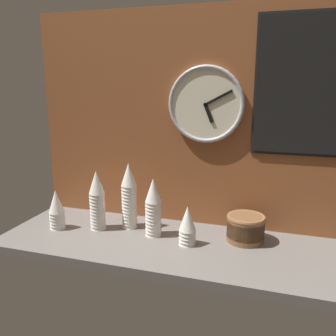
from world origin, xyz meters
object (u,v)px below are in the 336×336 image
object	(u,v)px
cup_stack_center	(153,207)
cup_stack_left	(97,200)
cup_stack_far_left	(57,209)
bowl_stack_right	(246,227)
cup_stack_center_right	(187,225)
menu_board	(309,86)
wall_clock	(206,104)
cup_stack_center_left	(129,196)

from	to	relation	value
cup_stack_center	cup_stack_left	bearing A→B (deg)	-178.28
cup_stack_far_left	bowl_stack_right	bearing A→B (deg)	8.41
cup_stack_center_right	menu_board	bearing A→B (deg)	28.57
bowl_stack_right	wall_clock	size ratio (longest dim) A/B	0.48
cup_stack_far_left	cup_stack_left	bearing A→B (deg)	16.24
cup_stack_center_right	cup_stack_center	size ratio (longest dim) A/B	0.65
cup_stack_center_right	menu_board	world-z (taller)	menu_board
cup_stack_center_right	cup_stack_center	world-z (taller)	cup_stack_center
cup_stack_center_right	menu_board	size ratio (longest dim) A/B	0.29
cup_stack_left	cup_stack_center_right	world-z (taller)	cup_stack_left
cup_stack_far_left	cup_stack_center_left	distance (cm)	36.22
cup_stack_far_left	cup_stack_center_right	bearing A→B (deg)	1.49
cup_stack_center_left	bowl_stack_right	world-z (taller)	cup_stack_center_left
cup_stack_center_right	wall_clock	size ratio (longest dim) A/B	0.49
cup_stack_center	bowl_stack_right	world-z (taller)	cup_stack_center
cup_stack_center	bowl_stack_right	distance (cm)	43.12
cup_stack_left	cup_stack_center_left	world-z (taller)	cup_stack_center_left
cup_stack_left	menu_board	bearing A→B (deg)	12.95
cup_stack_far_left	cup_stack_center	bearing A→B (deg)	7.73
cup_stack_center_left	menu_board	world-z (taller)	menu_board
cup_stack_center_left	cup_stack_center	bearing A→B (deg)	-21.60
wall_clock	cup_stack_far_left	bearing A→B (deg)	-158.90
cup_stack_far_left	cup_stack_center_left	xyz separation A→B (cm)	(33.43, 12.30, 6.56)
bowl_stack_right	menu_board	world-z (taller)	menu_board
cup_stack_left	cup_stack_center	size ratio (longest dim) A/B	1.06
cup_stack_center	wall_clock	size ratio (longest dim) A/B	0.77
cup_stack_center_left	bowl_stack_right	bearing A→B (deg)	1.01
cup_stack_center_right	bowl_stack_right	bearing A→B (deg)	25.57
cup_stack_left	bowl_stack_right	bearing A→B (deg)	6.18
cup_stack_center_right	cup_stack_far_left	bearing A→B (deg)	-178.51
wall_clock	cup_stack_center_right	bearing A→B (deg)	-94.46
cup_stack_far_left	cup_stack_center_left	world-z (taller)	cup_stack_center_left
wall_clock	cup_stack_left	bearing A→B (deg)	-157.02
cup_stack_left	cup_stack_far_left	bearing A→B (deg)	-163.76
cup_stack_center	menu_board	bearing A→B (deg)	17.71
cup_stack_far_left	menu_board	distance (cm)	129.66
cup_stack_far_left	cup_stack_center_left	size ratio (longest dim) A/B	0.60
cup_stack_center_right	wall_clock	xyz separation A→B (cm)	(1.90, 24.40, 51.31)
wall_clock	menu_board	world-z (taller)	menu_board
cup_stack_center_left	wall_clock	xyz separation A→B (cm)	(34.21, 13.80, 43.92)
cup_stack_center_right	cup_stack_left	bearing A→B (deg)	175.12
cup_stack_left	wall_clock	world-z (taller)	wall_clock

